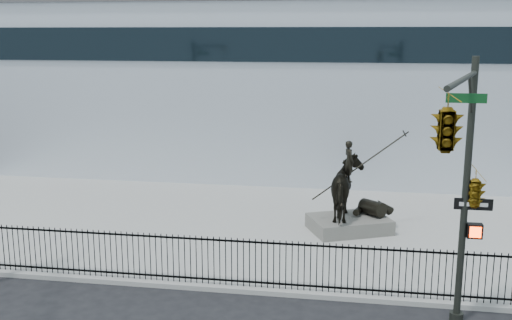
# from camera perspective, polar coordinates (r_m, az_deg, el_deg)

# --- Properties ---
(ground) EXTENTS (120.00, 120.00, 0.00)m
(ground) POSITION_cam_1_polar(r_m,az_deg,el_deg) (17.41, -5.50, -13.73)
(ground) COLOR black
(ground) RESTS_ON ground
(plaza) EXTENTS (30.00, 12.00, 0.15)m
(plaza) POSITION_cam_1_polar(r_m,az_deg,el_deg) (23.72, -1.14, -6.33)
(plaza) COLOR #979694
(plaza) RESTS_ON ground
(building) EXTENTS (44.00, 14.00, 9.00)m
(building) POSITION_cam_1_polar(r_m,az_deg,el_deg) (35.50, 2.72, 7.10)
(building) COLOR silver
(building) RESTS_ON ground
(picket_fence) EXTENTS (22.10, 0.10, 1.50)m
(picket_fence) POSITION_cam_1_polar(r_m,az_deg,el_deg) (18.15, -4.53, -9.49)
(picket_fence) COLOR black
(picket_fence) RESTS_ON plaza
(statue_plinth) EXTENTS (3.42, 2.97, 0.54)m
(statue_plinth) POSITION_cam_1_polar(r_m,az_deg,el_deg) (23.15, 8.86, -6.05)
(statue_plinth) COLOR #5D5B55
(statue_plinth) RESTS_ON plaza
(equestrian_statue) EXTENTS (3.37, 2.86, 3.11)m
(equestrian_statue) POSITION_cam_1_polar(r_m,az_deg,el_deg) (22.78, 9.10, -2.71)
(equestrian_statue) COLOR black
(equestrian_statue) RESTS_ON statue_plinth
(traffic_signal_right) EXTENTS (2.17, 6.86, 7.00)m
(traffic_signal_right) POSITION_cam_1_polar(r_m,az_deg,el_deg) (13.59, 19.01, -0.10)
(traffic_signal_right) COLOR black
(traffic_signal_right) RESTS_ON ground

